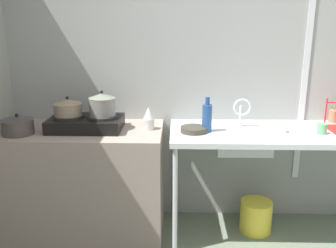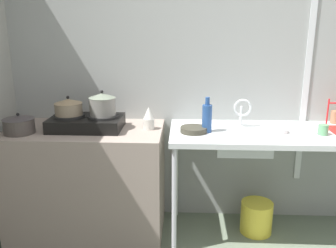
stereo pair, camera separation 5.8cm
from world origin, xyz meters
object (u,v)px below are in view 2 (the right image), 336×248
(frying_pan, at_px, (194,130))
(pot_on_left_burner, at_px, (68,107))
(pot_beside_stove, at_px, (19,125))
(small_bowl_on_drainboard, at_px, (280,130))
(bucket_on_floor, at_px, (256,217))
(stove, at_px, (86,122))
(bottle_by_sink, at_px, (207,118))
(sink_basin, at_px, (242,141))
(faucet, at_px, (242,109))
(cup_by_rack, at_px, (323,130))
(percolator, at_px, (149,118))
(utensil_jar, at_px, (336,117))
(pot_on_right_burner, at_px, (102,104))

(frying_pan, bearing_deg, pot_on_left_burner, 177.02)
(pot_beside_stove, distance_m, small_bowl_on_drainboard, 1.94)
(small_bowl_on_drainboard, relative_size, bucket_on_floor, 0.46)
(stove, bearing_deg, bucket_on_floor, 1.71)
(bottle_by_sink, bearing_deg, sink_basin, -0.55)
(faucet, relative_size, small_bowl_on_drainboard, 1.85)
(frying_pan, distance_m, bottle_by_sink, 0.13)
(pot_beside_stove, relative_size, cup_by_rack, 3.00)
(stove, relative_size, small_bowl_on_drainboard, 4.52)
(percolator, bearing_deg, small_bowl_on_drainboard, -2.42)
(frying_pan, distance_m, utensil_jar, 1.21)
(frying_pan, height_order, utensil_jar, utensil_jar)
(sink_basin, bearing_deg, faucet, 84.33)
(sink_basin, bearing_deg, cup_by_rack, -3.02)
(bottle_by_sink, bearing_deg, frying_pan, -171.20)
(sink_basin, bearing_deg, pot_on_right_burner, 177.99)
(pot_on_right_burner, xyz_separation_m, sink_basin, (1.06, -0.04, -0.27))
(bucket_on_floor, bearing_deg, percolator, -178.53)
(pot_on_left_burner, height_order, utensil_jar, pot_on_left_burner)
(percolator, xyz_separation_m, utensil_jar, (1.51, 0.24, -0.03))
(pot_beside_stove, height_order, faucet, faucet)
(pot_on_right_burner, relative_size, small_bowl_on_drainboard, 1.67)
(pot_beside_stove, bearing_deg, stove, 15.96)
(bottle_by_sink, distance_m, utensil_jar, 1.11)
(pot_beside_stove, height_order, bottle_by_sink, bottle_by_sink)
(faucet, height_order, frying_pan, faucet)
(cup_by_rack, bearing_deg, sink_basin, 176.98)
(stove, distance_m, sink_basin, 1.20)
(pot_on_left_burner, distance_m, utensil_jar, 2.14)
(utensil_jar, relative_size, bucket_on_floor, 0.94)
(stove, height_order, faucet, faucet)
(pot_beside_stove, bearing_deg, pot_on_left_burner, 21.68)
(sink_basin, height_order, cup_by_rack, cup_by_rack)
(pot_on_left_burner, distance_m, faucet, 1.34)
(pot_beside_stove, xyz_separation_m, percolator, (0.95, 0.15, 0.02))
(percolator, xyz_separation_m, frying_pan, (0.34, -0.07, -0.07))
(stove, distance_m, frying_pan, 0.83)
(stove, relative_size, sink_basin, 1.38)
(percolator, distance_m, bottle_by_sink, 0.45)
(utensil_jar, bearing_deg, pot_on_right_burner, -172.02)
(cup_by_rack, bearing_deg, frying_pan, 178.91)
(percolator, height_order, cup_by_rack, percolator)
(bottle_by_sink, bearing_deg, percolator, 173.22)
(pot_on_right_burner, relative_size, pot_beside_stove, 0.88)
(pot_on_left_burner, bearing_deg, pot_on_right_burner, 0.00)
(percolator, relative_size, frying_pan, 0.89)
(bucket_on_floor, bearing_deg, cup_by_rack, -14.72)
(pot_on_left_burner, height_order, pot_on_right_burner, pot_on_right_burner)
(stove, relative_size, bucket_on_floor, 2.07)
(frying_pan, bearing_deg, pot_on_right_burner, 175.89)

